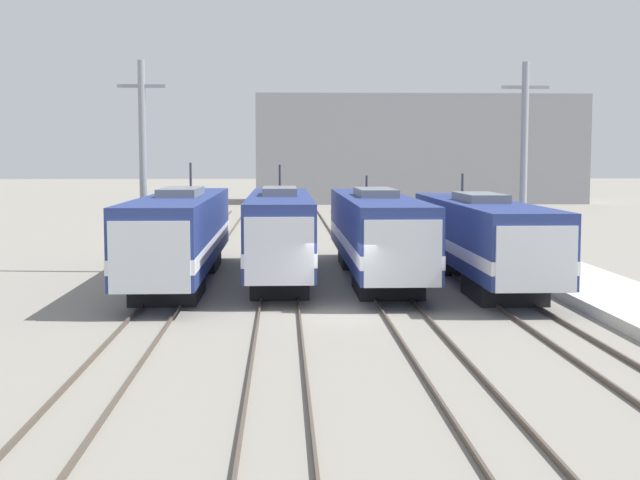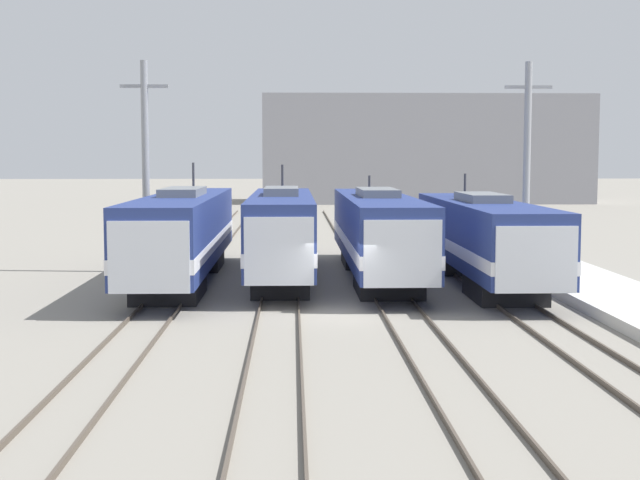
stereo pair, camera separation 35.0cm
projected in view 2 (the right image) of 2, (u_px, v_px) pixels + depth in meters
name	position (u px, v px, depth m)	size (l,w,h in m)	color
ground_plane	(341.00, 314.00, 31.79)	(400.00, 400.00, 0.00)	gray
rail_pair_far_left	(155.00, 313.00, 31.57)	(1.51, 120.00, 0.15)	#4C4238
rail_pair_center_left	(279.00, 313.00, 31.71)	(1.51, 120.00, 0.15)	#4C4238
rail_pair_center_right	(402.00, 312.00, 31.85)	(1.51, 120.00, 0.15)	#4C4238
rail_pair_far_right	(524.00, 311.00, 31.99)	(1.51, 120.00, 0.15)	#4C4238
locomotive_far_left	(182.00, 234.00, 39.47)	(3.06, 19.60, 5.33)	black
locomotive_center_left	(282.00, 233.00, 40.10)	(2.79, 17.00, 5.23)	black
locomotive_center_right	(378.00, 233.00, 40.66)	(3.08, 19.29, 4.67)	black
locomotive_far_right	(484.00, 238.00, 38.73)	(3.11, 17.80, 4.81)	black
catenary_tower_left	(146.00, 164.00, 43.06)	(2.31, 0.35, 10.22)	gray
catenary_tower_right	(527.00, 164.00, 43.64)	(2.31, 0.35, 10.22)	gray
platform	(638.00, 307.00, 32.10)	(4.00, 120.00, 0.42)	beige
depot_building	(423.00, 150.00, 111.34)	(39.68, 13.91, 13.06)	gray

